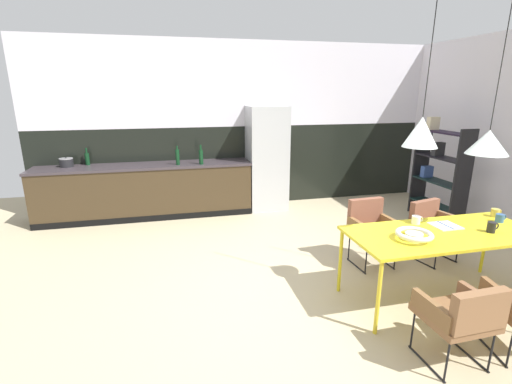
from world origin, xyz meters
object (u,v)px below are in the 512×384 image
at_px(fruit_bowl, 414,235).
at_px(cooking_pot, 66,162).
at_px(armchair_near_window, 370,224).
at_px(open_book, 445,226).
at_px(mug_glass_clear, 416,220).
at_px(open_shelf_unit, 439,168).
at_px(bottle_wine_green, 87,158).
at_px(bottle_vinegar_dark, 201,156).
at_px(mug_white_ceramic, 492,227).
at_px(mug_dark_espresso, 500,218).
at_px(refrigerator_column, 267,158).
at_px(pendant_lamp_over_table_near, 421,132).
at_px(pendant_lamp_over_table_far, 488,142).
at_px(armchair_corner_seat, 463,313).
at_px(armchair_head_of_table, 432,222).
at_px(dining_table, 444,236).
at_px(mug_wide_latte, 495,213).
at_px(bottle_spice_small, 178,157).

height_order(fruit_bowl, cooking_pot, cooking_pot).
distance_m(armchair_near_window, open_book, 0.90).
distance_m(mug_glass_clear, open_shelf_unit, 2.57).
height_order(mug_glass_clear, bottle_wine_green, bottle_wine_green).
bearing_deg(bottle_vinegar_dark, mug_glass_clear, -56.04).
xyz_separation_m(mug_white_ceramic, mug_dark_espresso, (0.33, 0.22, -0.01)).
height_order(open_book, bottle_vinegar_dark, bottle_vinegar_dark).
xyz_separation_m(mug_white_ceramic, open_shelf_unit, (1.21, 2.23, 0.08)).
relative_size(refrigerator_column, bottle_wine_green, 6.47).
relative_size(bottle_vinegar_dark, pendant_lamp_over_table_near, 0.25).
distance_m(refrigerator_column, pendant_lamp_over_table_far, 3.63).
height_order(armchair_corner_seat, pendant_lamp_over_table_far, pendant_lamp_over_table_far).
distance_m(bottle_wine_green, open_shelf_unit, 5.77).
relative_size(armchair_head_of_table, open_shelf_unit, 0.44).
bearing_deg(dining_table, armchair_near_window, 105.84).
relative_size(dining_table, open_book, 7.47).
bearing_deg(pendant_lamp_over_table_near, refrigerator_column, 99.18).
bearing_deg(armchair_head_of_table, refrigerator_column, -72.72).
relative_size(mug_wide_latte, bottle_spice_small, 0.40).
bearing_deg(mug_white_ceramic, fruit_bowl, 179.59).
relative_size(mug_wide_latte, pendant_lamp_over_table_near, 0.10).
xyz_separation_m(armchair_head_of_table, mug_dark_espresso, (0.20, -0.74, 0.29)).
xyz_separation_m(armchair_corner_seat, mug_dark_espresso, (1.29, 0.98, 0.31)).
bearing_deg(fruit_bowl, mug_glass_clear, 51.30).
height_order(dining_table, mug_white_ceramic, mug_white_ceramic).
relative_size(armchair_head_of_table, cooking_pot, 3.52).
height_order(mug_dark_espresso, cooking_pot, cooking_pot).
xyz_separation_m(bottle_wine_green, open_shelf_unit, (5.59, -1.45, -0.13)).
distance_m(fruit_bowl, bottle_vinegar_dark, 3.71).
distance_m(armchair_head_of_table, fruit_bowl, 1.41).
distance_m(open_book, pendant_lamp_over_table_far, 0.91).
bearing_deg(refrigerator_column, open_book, -72.21).
xyz_separation_m(open_book, bottle_vinegar_dark, (-2.22, 3.07, 0.29)).
xyz_separation_m(fruit_bowl, cooking_pot, (-3.81, 3.59, 0.18)).
bearing_deg(armchair_near_window, bottle_spice_small, -49.62).
bearing_deg(armchair_head_of_table, armchair_corner_seat, 44.16).
bearing_deg(mug_dark_espresso, armchair_near_window, 141.85).
bearing_deg(bottle_vinegar_dark, armchair_head_of_table, -41.34).
bearing_deg(refrigerator_column, bottle_spice_small, -175.48).
height_order(dining_table, bottle_wine_green, bottle_wine_green).
distance_m(mug_white_ceramic, mug_dark_espresso, 0.40).
bearing_deg(mug_white_ceramic, refrigerator_column, 111.36).
bearing_deg(refrigerator_column, mug_wide_latte, -60.04).
distance_m(armchair_near_window, pendant_lamp_over_table_far, 1.54).
relative_size(dining_table, cooking_pot, 9.12).
bearing_deg(refrigerator_column, armchair_near_window, -74.90).
xyz_separation_m(armchair_corner_seat, mug_glass_clear, (0.40, 1.14, 0.31)).
bearing_deg(open_shelf_unit, mug_glass_clear, -43.83).
bearing_deg(mug_dark_espresso, bottle_vinegar_dark, 132.89).
bearing_deg(mug_wide_latte, open_shelf_unit, 67.24).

